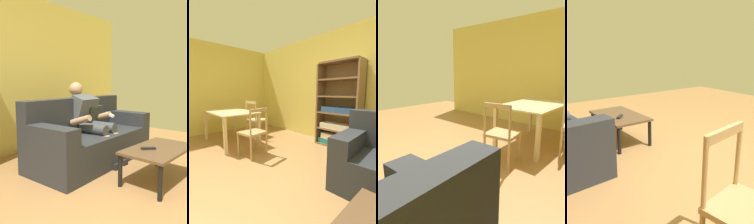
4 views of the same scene
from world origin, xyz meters
TOP-DOWN VIEW (x-y plane):
  - ground_plane at (0.00, 0.00)m, footprint 8.75×8.75m
  - wall_side at (-3.37, 0.00)m, footprint 0.12×5.35m
  - dining_table at (-2.14, 0.78)m, footprint 1.38×0.87m
  - dining_chair_facing_couch at (-1.12, 0.79)m, footprint 0.48×0.48m

SIDE VIEW (x-z plane):
  - ground_plane at x=0.00m, z-range 0.00..0.00m
  - dining_chair_facing_couch at x=-1.12m, z-range -0.01..0.91m
  - dining_table at x=-2.14m, z-range 0.27..1.03m
  - wall_side at x=-3.37m, z-range 0.00..2.60m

